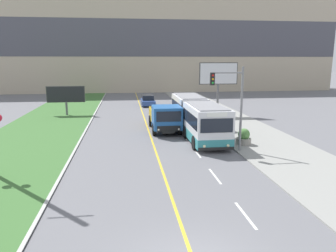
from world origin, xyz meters
The scene contains 11 objects.
lane_marking_centre centered at (0.32, 1.45, 0.00)m, with size 2.88×140.00×0.01m.
apartment_block_background centered at (0.00, 58.11, 9.70)m, with size 80.00×8.04×19.39m.
city_bus centered at (3.96, 18.08, 1.50)m, with size 2.67×12.49×2.94m.
dump_truck centered at (1.43, 19.11, 1.23)m, with size 2.47×6.72×2.40m.
car_distant centered at (1.09, 36.32, 0.69)m, with size 1.80×4.30×1.45m.
traffic_light_mast centered at (5.10, 12.35, 3.69)m, with size 2.28×0.32×5.79m.
billboard_large centered at (8.34, 27.01, 4.48)m, with size 4.33×0.24×5.93m.
billboard_small centered at (-8.66, 29.45, 2.31)m, with size 4.22×0.24×3.31m.
planter_round_near centered at (6.64, 13.96, 0.59)m, with size 1.08×1.08×1.18m.
planter_round_second centered at (6.69, 18.43, 0.63)m, with size 1.18×1.18×1.27m.
planter_round_third centered at (6.60, 22.90, 0.62)m, with size 1.12×1.12×1.23m.
Camera 1 is at (-2.00, -8.67, 6.24)m, focal length 35.00 mm.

